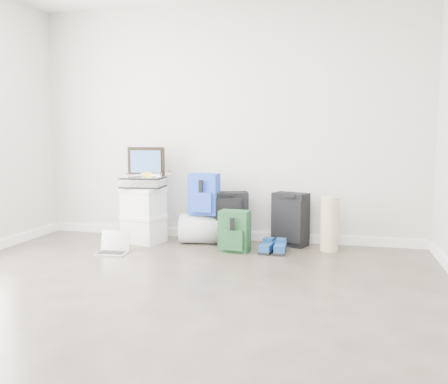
% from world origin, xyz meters
% --- Properties ---
extents(ground, '(5.00, 5.00, 0.00)m').
position_xyz_m(ground, '(0.00, 0.00, 0.00)').
color(ground, '#332B25').
rests_on(ground, ground).
extents(room_envelope, '(4.52, 5.02, 2.71)m').
position_xyz_m(room_envelope, '(0.00, 0.02, 1.72)').
color(room_envelope, beige).
rests_on(room_envelope, ground).
extents(boxes_stack, '(0.52, 0.46, 0.62)m').
position_xyz_m(boxes_stack, '(-0.88, 2.11, 0.31)').
color(boxes_stack, silver).
rests_on(boxes_stack, ground).
extents(briefcase, '(0.47, 0.35, 0.13)m').
position_xyz_m(briefcase, '(-0.88, 2.11, 0.69)').
color(briefcase, '#B2B2B7').
rests_on(briefcase, boxes_stack).
extents(painting, '(0.44, 0.05, 0.33)m').
position_xyz_m(painting, '(-0.88, 2.21, 0.92)').
color(painting, black).
rests_on(painting, briefcase).
extents(drone, '(0.43, 0.43, 0.05)m').
position_xyz_m(drone, '(-0.80, 2.09, 0.78)').
color(drone, gold).
rests_on(drone, briefcase).
extents(duffel_bag, '(0.58, 0.40, 0.34)m').
position_xyz_m(duffel_bag, '(-0.19, 2.21, 0.17)').
color(duffel_bag, gray).
rests_on(duffel_bag, ground).
extents(blue_backpack, '(0.34, 0.25, 0.46)m').
position_xyz_m(blue_backpack, '(-0.19, 2.18, 0.56)').
color(blue_backpack, '#1A4CAA').
rests_on(blue_backpack, duffel_bag).
extents(large_suitcase, '(0.42, 0.33, 0.58)m').
position_xyz_m(large_suitcase, '(0.10, 2.27, 0.29)').
color(large_suitcase, black).
rests_on(large_suitcase, ground).
extents(green_backpack, '(0.33, 0.25, 0.43)m').
position_xyz_m(green_backpack, '(0.22, 1.91, 0.21)').
color(green_backpack, '#13361D').
rests_on(green_backpack, ground).
extents(carry_on, '(0.43, 0.36, 0.59)m').
position_xyz_m(carry_on, '(0.76, 2.32, 0.29)').
color(carry_on, black).
rests_on(carry_on, ground).
extents(shoes, '(0.28, 0.31, 0.10)m').
position_xyz_m(shoes, '(0.63, 1.95, 0.05)').
color(shoes, black).
rests_on(shoes, ground).
extents(rolled_rug, '(0.19, 0.19, 0.57)m').
position_xyz_m(rolled_rug, '(1.19, 2.17, 0.29)').
color(rolled_rug, tan).
rests_on(rolled_rug, ground).
extents(laptop, '(0.32, 0.24, 0.22)m').
position_xyz_m(laptop, '(-0.99, 1.55, 0.05)').
color(laptop, silver).
rests_on(laptop, ground).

